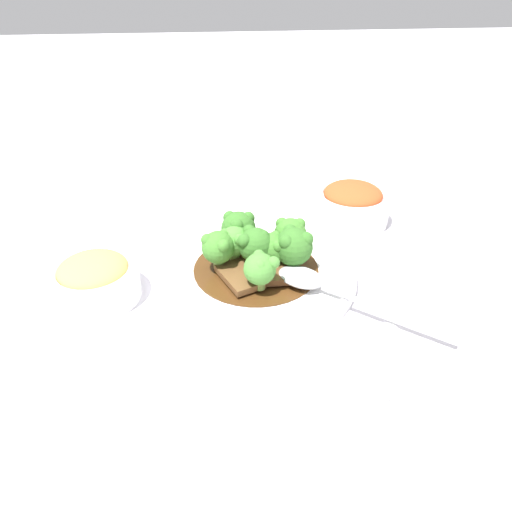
% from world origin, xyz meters
% --- Properties ---
extents(ground_plane, '(4.00, 4.00, 0.00)m').
position_xyz_m(ground_plane, '(0.00, 0.00, 0.00)').
color(ground_plane, silver).
extents(main_plate, '(0.26, 0.26, 0.02)m').
position_xyz_m(main_plate, '(0.00, 0.00, 0.01)').
color(main_plate, white).
rests_on(main_plate, ground_plane).
extents(beef_strip_0, '(0.07, 0.07, 0.01)m').
position_xyz_m(beef_strip_0, '(-0.02, -0.04, 0.03)').
color(beef_strip_0, brown).
rests_on(beef_strip_0, main_plate).
extents(beef_strip_1, '(0.05, 0.04, 0.01)m').
position_xyz_m(beef_strip_1, '(-0.02, 0.03, 0.02)').
color(beef_strip_1, brown).
rests_on(beef_strip_1, main_plate).
extents(beef_strip_2, '(0.06, 0.08, 0.01)m').
position_xyz_m(beef_strip_2, '(0.02, 0.03, 0.02)').
color(beef_strip_2, brown).
rests_on(beef_strip_2, main_plate).
extents(broccoli_floret_0, '(0.04, 0.04, 0.05)m').
position_xyz_m(broccoli_floret_0, '(0.03, -0.01, 0.05)').
color(broccoli_floret_0, '#8EB756').
rests_on(broccoli_floret_0, main_plate).
extents(broccoli_floret_1, '(0.05, 0.05, 0.05)m').
position_xyz_m(broccoli_floret_1, '(0.00, -0.00, 0.05)').
color(broccoli_floret_1, '#8EB756').
rests_on(broccoli_floret_1, main_plate).
extents(broccoli_floret_2, '(0.05, 0.05, 0.06)m').
position_xyz_m(broccoli_floret_2, '(0.02, -0.04, 0.05)').
color(broccoli_floret_2, '#8EB756').
rests_on(broccoli_floret_2, main_plate).
extents(broccoli_floret_3, '(0.04, 0.04, 0.05)m').
position_xyz_m(broccoli_floret_3, '(0.05, 0.00, 0.05)').
color(broccoli_floret_3, '#7FA84C').
rests_on(broccoli_floret_3, main_plate).
extents(broccoli_floret_4, '(0.05, 0.05, 0.05)m').
position_xyz_m(broccoli_floret_4, '(-0.05, 0.01, 0.05)').
color(broccoli_floret_4, '#7FA84C').
rests_on(broccoli_floret_4, main_plate).
extents(broccoli_floret_5, '(0.04, 0.04, 0.05)m').
position_xyz_m(broccoli_floret_5, '(-0.05, -0.03, 0.05)').
color(broccoli_floret_5, '#8EB756').
rests_on(broccoli_floret_5, main_plate).
extents(broccoli_floret_6, '(0.04, 0.04, 0.05)m').
position_xyz_m(broccoli_floret_6, '(-0.02, 0.00, 0.04)').
color(broccoli_floret_6, '#8EB756').
rests_on(broccoli_floret_6, main_plate).
extents(broccoli_floret_7, '(0.04, 0.04, 0.05)m').
position_xyz_m(broccoli_floret_7, '(-0.00, 0.05, 0.05)').
color(broccoli_floret_7, '#7FA84C').
rests_on(broccoli_floret_7, main_plate).
extents(serving_spoon, '(0.19, 0.16, 0.01)m').
position_xyz_m(serving_spoon, '(-0.07, 0.05, 0.03)').
color(serving_spoon, silver).
rests_on(serving_spoon, main_plate).
extents(side_bowl_kimchi, '(0.12, 0.12, 0.06)m').
position_xyz_m(side_bowl_kimchi, '(-0.16, -0.14, 0.03)').
color(side_bowl_kimchi, white).
rests_on(side_bowl_kimchi, ground_plane).
extents(side_bowl_appetizer, '(0.11, 0.11, 0.06)m').
position_xyz_m(side_bowl_appetizer, '(0.20, 0.02, 0.03)').
color(side_bowl_appetizer, white).
rests_on(side_bowl_appetizer, ground_plane).
extents(sauce_dish, '(0.07, 0.07, 0.01)m').
position_xyz_m(sauce_dish, '(-0.08, 0.20, 0.01)').
color(sauce_dish, white).
rests_on(sauce_dish, ground_plane).
extents(paper_napkin, '(0.12, 0.13, 0.01)m').
position_xyz_m(paper_napkin, '(-0.11, 0.17, 0.00)').
color(paper_napkin, white).
rests_on(paper_napkin, ground_plane).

